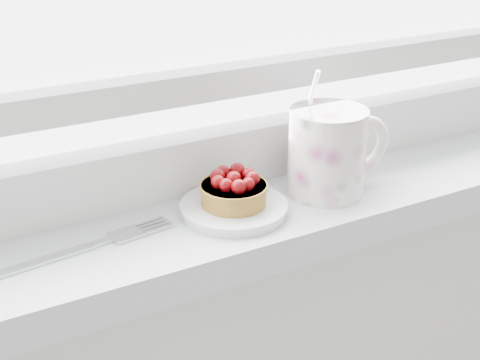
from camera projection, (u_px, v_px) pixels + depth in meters
saucer at (234, 208)px, 0.76m from camera, size 0.12×0.12×0.01m
raspberry_tart at (234, 190)px, 0.75m from camera, size 0.08×0.08×0.04m
floral_mug at (330, 149)px, 0.80m from camera, size 0.14×0.10×0.15m
fork at (75, 250)px, 0.69m from camera, size 0.22×0.05×0.00m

